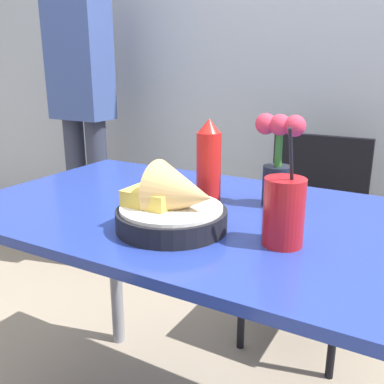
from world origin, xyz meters
The scene contains 8 objects.
wall_window centered at (0.00, 1.18, 1.30)m, with size 7.00×0.06×2.60m.
dining_table centered at (0.00, 0.00, 0.65)m, with size 1.21×0.72×0.77m.
chair_far_window centered at (0.10, 0.78, 0.51)m, with size 0.40×0.40×0.84m.
food_basket centered at (0.02, -0.14, 0.82)m, with size 0.25×0.25×0.16m.
ketchup_bottle centered at (-0.02, 0.08, 0.87)m, with size 0.07×0.07×0.22m.
drink_cup centered at (0.25, -0.11, 0.83)m, with size 0.08×0.08×0.25m.
flower_vase centered at (0.16, 0.14, 0.89)m, with size 0.13×0.07×0.24m.
person_standing centered at (-1.15, 0.81, 1.01)m, with size 0.32×0.19×1.74m.
Camera 1 is at (0.49, -0.90, 1.12)m, focal length 40.00 mm.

